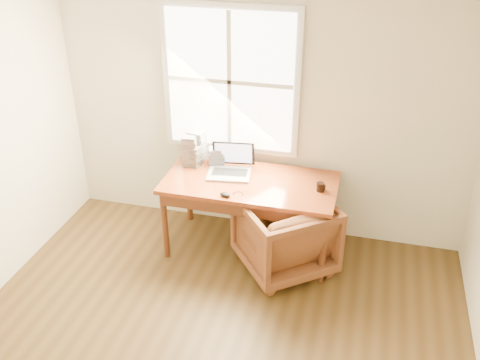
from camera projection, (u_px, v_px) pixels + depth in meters
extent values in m
cube|color=white|center=(165.00, 15.00, 2.51)|extent=(4.00, 4.50, 0.02)
cube|color=beige|center=(262.00, 107.00, 5.06)|extent=(4.00, 0.02, 2.60)
cube|color=silver|center=(231.00, 81.00, 4.97)|extent=(1.32, 0.05, 1.42)
cube|color=white|center=(230.00, 82.00, 4.95)|extent=(1.20, 0.02, 1.30)
cube|color=silver|center=(229.00, 82.00, 4.94)|extent=(0.04, 0.02, 1.30)
cube|color=silver|center=(229.00, 82.00, 4.94)|extent=(1.20, 0.02, 0.04)
cube|color=brown|center=(250.00, 183.00, 4.95)|extent=(1.60, 0.80, 0.04)
imported|color=brown|center=(285.00, 234.00, 4.87)|extent=(1.09, 1.09, 0.72)
cylinder|color=brown|center=(269.00, 234.00, 5.17)|extent=(0.47, 0.47, 0.37)
ellipsoid|color=black|center=(225.00, 195.00, 4.69)|extent=(0.12, 0.09, 0.03)
cylinder|color=black|center=(320.00, 187.00, 4.76)|extent=(0.08, 0.08, 0.08)
cube|color=silver|center=(197.00, 146.00, 5.24)|extent=(0.18, 0.16, 0.31)
cube|color=#2A292F|center=(194.00, 156.00, 5.17)|extent=(0.15, 0.14, 0.20)
cube|color=#A1A4AF|center=(190.00, 151.00, 5.15)|extent=(0.14, 0.13, 0.30)
cube|color=#A9ADB5|center=(217.00, 156.00, 5.18)|extent=(0.18, 0.17, 0.18)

